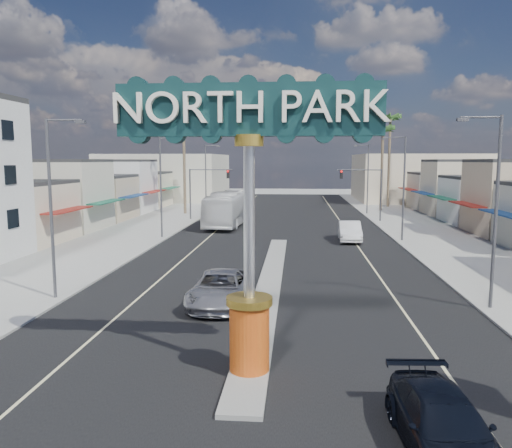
% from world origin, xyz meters
% --- Properties ---
extents(ground, '(160.00, 160.00, 0.00)m').
position_xyz_m(ground, '(0.00, 30.00, 0.00)').
color(ground, gray).
rests_on(ground, ground).
extents(road, '(20.00, 120.00, 0.01)m').
position_xyz_m(road, '(0.00, 30.00, 0.01)').
color(road, black).
rests_on(road, ground).
extents(median_island, '(1.30, 30.00, 0.16)m').
position_xyz_m(median_island, '(0.00, 14.00, 0.08)').
color(median_island, gray).
rests_on(median_island, ground).
extents(sidewalk_left, '(8.00, 120.00, 0.12)m').
position_xyz_m(sidewalk_left, '(-14.00, 30.00, 0.06)').
color(sidewalk_left, gray).
rests_on(sidewalk_left, ground).
extents(sidewalk_right, '(8.00, 120.00, 0.12)m').
position_xyz_m(sidewalk_right, '(14.00, 30.00, 0.06)').
color(sidewalk_right, gray).
rests_on(sidewalk_right, ground).
extents(storefront_row_left, '(12.00, 42.00, 6.00)m').
position_xyz_m(storefront_row_left, '(-24.00, 43.00, 3.00)').
color(storefront_row_left, beige).
rests_on(storefront_row_left, ground).
extents(storefront_row_right, '(12.00, 42.00, 6.00)m').
position_xyz_m(storefront_row_right, '(24.00, 43.00, 3.00)').
color(storefront_row_right, '#B7B29E').
rests_on(storefront_row_right, ground).
extents(backdrop_far_left, '(20.00, 20.00, 8.00)m').
position_xyz_m(backdrop_far_left, '(-22.00, 75.00, 4.00)').
color(backdrop_far_left, '#B7B29E').
rests_on(backdrop_far_left, ground).
extents(backdrop_far_right, '(20.00, 20.00, 8.00)m').
position_xyz_m(backdrop_far_right, '(22.00, 75.00, 4.00)').
color(backdrop_far_right, beige).
rests_on(backdrop_far_right, ground).
extents(gateway_sign, '(8.20, 1.50, 9.15)m').
position_xyz_m(gateway_sign, '(0.00, 1.98, 5.93)').
color(gateway_sign, '#D54310').
rests_on(gateway_sign, median_island).
extents(traffic_signal_left, '(5.09, 0.45, 6.00)m').
position_xyz_m(traffic_signal_left, '(-9.18, 43.99, 4.27)').
color(traffic_signal_left, '#47474C').
rests_on(traffic_signal_left, ground).
extents(traffic_signal_right, '(5.09, 0.45, 6.00)m').
position_xyz_m(traffic_signal_right, '(9.18, 43.99, 4.27)').
color(traffic_signal_right, '#47474C').
rests_on(traffic_signal_right, ground).
extents(streetlight_l_near, '(2.03, 0.22, 9.00)m').
position_xyz_m(streetlight_l_near, '(-10.43, 10.00, 5.07)').
color(streetlight_l_near, '#47474C').
rests_on(streetlight_l_near, ground).
extents(streetlight_l_mid, '(2.03, 0.22, 9.00)m').
position_xyz_m(streetlight_l_mid, '(-10.43, 30.00, 5.07)').
color(streetlight_l_mid, '#47474C').
rests_on(streetlight_l_mid, ground).
extents(streetlight_l_far, '(2.03, 0.22, 9.00)m').
position_xyz_m(streetlight_l_far, '(-10.43, 52.00, 5.07)').
color(streetlight_l_far, '#47474C').
rests_on(streetlight_l_far, ground).
extents(streetlight_r_near, '(2.03, 0.22, 9.00)m').
position_xyz_m(streetlight_r_near, '(10.43, 10.00, 5.07)').
color(streetlight_r_near, '#47474C').
rests_on(streetlight_r_near, ground).
extents(streetlight_r_mid, '(2.03, 0.22, 9.00)m').
position_xyz_m(streetlight_r_mid, '(10.43, 30.00, 5.07)').
color(streetlight_r_mid, '#47474C').
rests_on(streetlight_r_mid, ground).
extents(streetlight_r_far, '(2.03, 0.22, 9.00)m').
position_xyz_m(streetlight_r_far, '(10.43, 52.00, 5.07)').
color(streetlight_r_far, '#47474C').
rests_on(streetlight_r_far, ground).
extents(palm_left_far, '(2.60, 2.60, 13.10)m').
position_xyz_m(palm_left_far, '(-13.00, 50.00, 11.50)').
color(palm_left_far, brown).
rests_on(palm_left_far, ground).
extents(palm_right_mid, '(2.60, 2.60, 12.10)m').
position_xyz_m(palm_right_mid, '(13.00, 56.00, 10.60)').
color(palm_right_mid, brown).
rests_on(palm_right_mid, ground).
extents(palm_right_far, '(2.60, 2.60, 14.10)m').
position_xyz_m(palm_right_far, '(15.00, 62.00, 12.39)').
color(palm_right_far, brown).
rests_on(palm_right_far, ground).
extents(suv_left, '(2.83, 5.89, 1.62)m').
position_xyz_m(suv_left, '(-2.14, 9.81, 0.81)').
color(suv_left, '#AFAEB3').
rests_on(suv_left, ground).
extents(suv_right, '(2.27, 5.00, 1.42)m').
position_xyz_m(suv_right, '(5.04, -2.07, 0.71)').
color(suv_right, black).
rests_on(suv_right, ground).
extents(car_parked_right, '(1.99, 5.28, 1.72)m').
position_xyz_m(car_parked_right, '(6.09, 29.84, 0.86)').
color(car_parked_right, silver).
rests_on(car_parked_right, ground).
extents(city_bus, '(3.58, 13.19, 3.64)m').
position_xyz_m(city_bus, '(-5.91, 39.65, 1.82)').
color(city_bus, silver).
rests_on(city_bus, ground).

